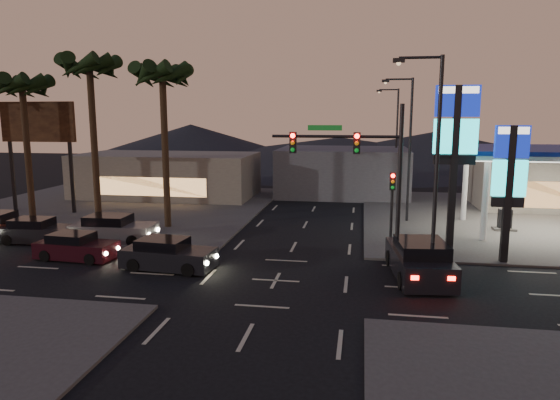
% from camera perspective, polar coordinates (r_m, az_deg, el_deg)
% --- Properties ---
extents(ground, '(140.00, 140.00, 0.00)m').
position_cam_1_polar(ground, '(23.14, -0.50, -9.19)').
color(ground, black).
rests_on(ground, ground).
extents(corner_lot_ne, '(24.00, 24.00, 0.12)m').
position_cam_1_polar(corner_lot_ne, '(40.21, 26.92, -2.04)').
color(corner_lot_ne, '#47443F').
rests_on(corner_lot_ne, ground).
extents(corner_lot_nw, '(24.00, 24.00, 0.12)m').
position_cam_1_polar(corner_lot_nw, '(43.10, -18.09, -0.75)').
color(corner_lot_nw, '#47443F').
rests_on(corner_lot_nw, ground).
extents(convenience_store, '(10.00, 6.00, 4.00)m').
position_cam_1_polar(convenience_store, '(45.23, 27.64, 1.58)').
color(convenience_store, '#726B5B').
rests_on(convenience_store, ground).
extents(pylon_sign_tall, '(2.20, 0.35, 9.00)m').
position_cam_1_polar(pylon_sign_tall, '(27.51, 19.42, 6.86)').
color(pylon_sign_tall, black).
rests_on(pylon_sign_tall, ground).
extents(pylon_sign_short, '(1.60, 0.35, 7.00)m').
position_cam_1_polar(pylon_sign_short, '(27.21, 24.77, 2.82)').
color(pylon_sign_short, black).
rests_on(pylon_sign_short, ground).
extents(traffic_signal_mast, '(6.10, 0.39, 8.00)m').
position_cam_1_polar(traffic_signal_mast, '(23.67, 9.34, 4.08)').
color(traffic_signal_mast, black).
rests_on(traffic_signal_mast, ground).
extents(pedestal_signal, '(0.32, 0.39, 4.30)m').
position_cam_1_polar(pedestal_signal, '(28.97, 12.69, 0.37)').
color(pedestal_signal, black).
rests_on(pedestal_signal, ground).
extents(streetlight_near, '(2.14, 0.25, 10.00)m').
position_cam_1_polar(streetlight_near, '(22.85, 17.03, 4.82)').
color(streetlight_near, black).
rests_on(streetlight_near, ground).
extents(streetlight_mid, '(2.14, 0.25, 10.00)m').
position_cam_1_polar(streetlight_mid, '(35.75, 14.32, 6.53)').
color(streetlight_mid, black).
rests_on(streetlight_mid, ground).
extents(streetlight_far, '(2.14, 0.25, 10.00)m').
position_cam_1_polar(streetlight_far, '(49.70, 12.97, 7.37)').
color(streetlight_far, black).
rests_on(streetlight_far, ground).
extents(palm_a, '(4.41, 4.41, 10.86)m').
position_cam_1_polar(palm_a, '(33.66, -13.27, 12.72)').
color(palm_a, black).
rests_on(palm_a, ground).
extents(palm_b, '(4.41, 4.41, 11.46)m').
position_cam_1_polar(palm_b, '(35.88, -20.89, 13.01)').
color(palm_b, black).
rests_on(palm_b, ground).
extents(palm_c, '(4.41, 4.41, 10.26)m').
position_cam_1_polar(palm_c, '(38.55, -27.34, 10.68)').
color(palm_c, black).
rests_on(palm_c, ground).
extents(billboard, '(6.00, 0.30, 8.50)m').
position_cam_1_polar(billboard, '(42.26, -25.89, 7.14)').
color(billboard, black).
rests_on(billboard, ground).
extents(building_far_west, '(16.00, 8.00, 4.00)m').
position_cam_1_polar(building_far_west, '(47.38, -12.74, 2.77)').
color(building_far_west, '#726B5B').
rests_on(building_far_west, ground).
extents(building_far_mid, '(12.00, 9.00, 4.40)m').
position_cam_1_polar(building_far_mid, '(47.90, 7.21, 3.24)').
color(building_far_mid, '#4C4C51').
rests_on(building_far_mid, ground).
extents(hill_left, '(40.00, 40.00, 6.00)m').
position_cam_1_polar(hill_left, '(86.62, -10.11, 6.52)').
color(hill_left, black).
rests_on(hill_left, ground).
extents(hill_right, '(50.00, 50.00, 5.00)m').
position_cam_1_polar(hill_right, '(82.50, 17.27, 5.74)').
color(hill_right, black).
rests_on(hill_right, ground).
extents(hill_center, '(60.00, 60.00, 4.00)m').
position_cam_1_polar(hill_center, '(81.85, 6.74, 5.73)').
color(hill_center, black).
rests_on(hill_center, ground).
extents(car_lane_a_front, '(4.77, 2.31, 1.51)m').
position_cam_1_polar(car_lane_a_front, '(25.29, -12.73, -6.13)').
color(car_lane_a_front, black).
rests_on(car_lane_a_front, ground).
extents(car_lane_a_mid, '(4.36, 2.06, 1.39)m').
position_cam_1_polar(car_lane_a_mid, '(28.43, -22.31, -4.99)').
color(car_lane_a_mid, black).
rests_on(car_lane_a_mid, ground).
extents(car_lane_b_front, '(5.09, 2.28, 1.64)m').
position_cam_1_polar(car_lane_b_front, '(31.36, -18.55, -3.23)').
color(car_lane_b_front, slate).
rests_on(car_lane_b_front, ground).
extents(car_lane_b_mid, '(4.54, 2.12, 1.45)m').
position_cam_1_polar(car_lane_b_mid, '(33.07, -26.09, -3.23)').
color(car_lane_b_mid, black).
rests_on(car_lane_b_mid, ground).
extents(suv_station, '(2.84, 5.68, 1.83)m').
position_cam_1_polar(suv_station, '(24.15, 15.64, -6.64)').
color(suv_station, black).
rests_on(suv_station, ground).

